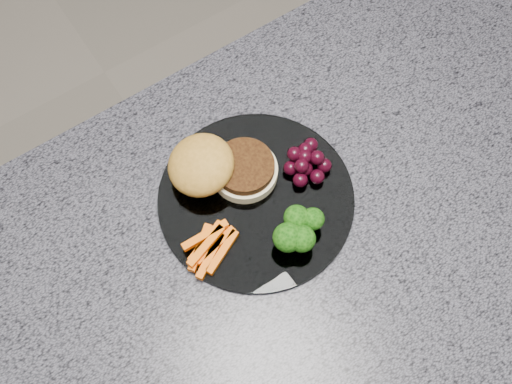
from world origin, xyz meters
TOP-DOWN VIEW (x-y plane):
  - island_cabinet at (0.00, 0.00)m, footprint 1.20×0.60m
  - countertop at (0.00, 0.00)m, footprint 1.20×0.60m
  - plate at (-0.08, 0.07)m, footprint 0.26×0.26m
  - burger at (-0.10, 0.12)m, footprint 0.15×0.13m
  - carrot_sticks at (-0.17, 0.04)m, footprint 0.08×0.06m
  - broccoli at (-0.07, -0.01)m, footprint 0.08×0.06m
  - grape_bunch at (0.00, 0.07)m, footprint 0.06×0.06m

SIDE VIEW (x-z plane):
  - island_cabinet at x=0.00m, z-range 0.00..0.86m
  - countertop at x=0.00m, z-range 0.86..0.90m
  - plate at x=-0.08m, z-range 0.90..0.91m
  - carrot_sticks at x=-0.17m, z-range 0.90..0.92m
  - grape_bunch at x=0.00m, z-range 0.90..0.94m
  - burger at x=-0.10m, z-range 0.90..0.95m
  - broccoli at x=-0.07m, z-range 0.91..0.96m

